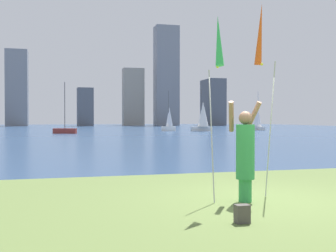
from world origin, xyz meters
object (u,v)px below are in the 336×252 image
Objects in this scene: kite_flag_right at (260,39)px; sailboat_2 at (257,119)px; person at (245,152)px; sailboat_5 at (65,130)px; bag at (242,214)px; sailboat_6 at (203,116)px; kite_flag_left at (218,46)px; sailboat_1 at (169,120)px.

kite_flag_right is 0.73× the size of sailboat_2.
sailboat_5 reaches higher than person.
sailboat_2 is 0.99× the size of sailboat_5.
kite_flag_right is at bearing 54.02° from person.
bag is 49.44m from sailboat_6.
kite_flag_left is 0.63× the size of sailboat_5.
sailboat_5 is at bearing -166.07° from sailboat_6.
person is 0.37× the size of sailboat_1.
kite_flag_left is 1.56m from kite_flag_right.
sailboat_6 reaches higher than bag.
kite_flag_left is at bearing -154.45° from person.
kite_flag_right is 40.34m from sailboat_5.
sailboat_6 is (-9.67, -3.05, 0.47)m from sailboat_2.
kite_flag_left is 41.01m from sailboat_5.
sailboat_1 is at bearing 24.76° from sailboat_5.
sailboat_2 is at bearing 17.50° from sailboat_6.
sailboat_5 reaches higher than bag.
sailboat_6 is at bearing 81.63° from person.
sailboat_5 is 1.05× the size of sailboat_6.
kite_flag_left is 12.39× the size of bag.
sailboat_5 is at bearing 95.18° from kite_flag_right.
person is 48.39m from sailboat_1.
kite_flag_right is 53.46m from sailboat_2.
bag is 56.03m from sailboat_2.
sailboat_5 is at bearing 93.27° from kite_flag_left.
kite_flag_left is at bearing -148.36° from kite_flag_right.
sailboat_6 is at bearing 71.90° from kite_flag_right.
kite_flag_right is at bearing -108.10° from sailboat_6.
kite_flag_right reaches higher than kite_flag_left.
kite_flag_left is 3.21m from bag.
kite_flag_left is 48.07m from sailboat_6.
sailboat_2 is at bearing 62.20° from kite_flag_left.
sailboat_2 reaches higher than bag.
sailboat_2 reaches higher than kite_flag_left.
sailboat_1 is 4.69m from sailboat_6.
sailboat_2 is (25.53, 48.42, -1.41)m from kite_flag_left.
sailboat_5 is at bearing 92.99° from bag.
kite_flag_left is 54.76m from sailboat_2.
sailboat_5 is (-2.34, 40.86, -2.66)m from kite_flag_left.
sailboat_1 is 0.96× the size of sailboat_2.
person is at bearing 63.19° from bag.
sailboat_5 is at bearing -164.82° from sailboat_2.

